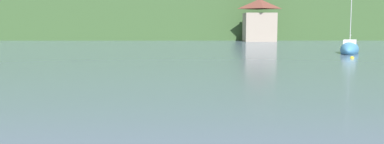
% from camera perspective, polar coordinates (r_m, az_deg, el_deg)
% --- Properties ---
extents(wooded_hillside, '(352.00, 57.06, 38.84)m').
position_cam_1_polar(wooded_hillside, '(130.21, 7.87, 8.55)').
color(wooded_hillside, '#38562D').
rests_on(wooded_hillside, ground_plane).
extents(shore_building_west, '(6.84, 6.27, 9.04)m').
position_cam_1_polar(shore_building_west, '(92.83, 9.03, 6.79)').
color(shore_building_west, gray).
rests_on(shore_building_west, ground_plane).
extents(sailboat_far_5, '(4.87, 7.57, 11.18)m').
position_cam_1_polar(sailboat_far_5, '(54.66, 20.38, 2.90)').
color(sailboat_far_5, teal).
rests_on(sailboat_far_5, ground_plane).
extents(mooring_buoy_near, '(0.41, 0.41, 0.41)m').
position_cam_1_polar(mooring_buoy_near, '(46.16, 20.66, 1.74)').
color(mooring_buoy_near, yellow).
rests_on(mooring_buoy_near, ground_plane).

